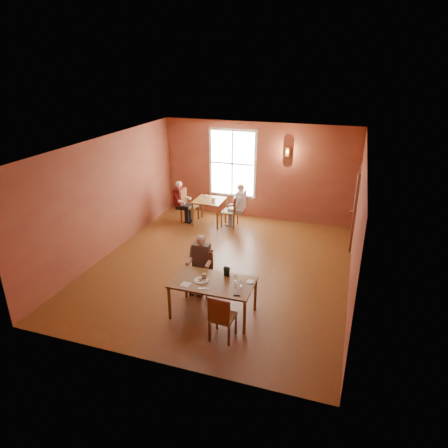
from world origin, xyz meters
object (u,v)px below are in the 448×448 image
(main_table, at_px, (213,298))
(chair_diner_white, at_px, (230,211))
(diner_maroon, at_px, (189,202))
(diner_main, at_px, (201,269))
(diner_white, at_px, (231,206))
(chair_diner_maroon, at_px, (190,206))
(second_table, at_px, (209,212))
(chair_diner_main, at_px, (201,274))
(chair_empty, at_px, (223,316))

(main_table, relative_size, chair_diner_white, 1.62)
(main_table, height_order, chair_diner_white, chair_diner_white)
(diner_maroon, bearing_deg, main_table, 28.32)
(chair_diner_white, bearing_deg, diner_main, -171.60)
(diner_white, xyz_separation_m, chair_diner_maroon, (-1.33, 0.00, -0.13))
(diner_main, relative_size, diner_white, 0.95)
(main_table, height_order, diner_white, diner_white)
(second_table, distance_m, chair_diner_white, 0.66)
(main_table, relative_size, chair_diner_main, 1.72)
(main_table, height_order, diner_maroon, diner_maroon)
(main_table, relative_size, second_table, 1.83)
(chair_diner_white, bearing_deg, second_table, 90.00)
(main_table, xyz_separation_m, diner_maroon, (-2.39, 4.44, 0.25))
(chair_diner_maroon, distance_m, diner_maroon, 0.12)
(diner_maroon, bearing_deg, chair_diner_main, 26.54)
(diner_main, distance_m, diner_maroon, 4.27)
(chair_empty, relative_size, chair_diner_maroon, 0.91)
(chair_diner_white, xyz_separation_m, diner_white, (0.03, 0.00, 0.15))
(chair_diner_main, xyz_separation_m, chair_empty, (0.91, -1.27, 0.00))
(diner_maroon, bearing_deg, diner_main, 26.36)
(second_table, height_order, chair_diner_white, chair_diner_white)
(chair_diner_white, relative_size, diner_white, 0.76)
(chair_diner_main, height_order, chair_diner_white, chair_diner_white)
(chair_diner_main, relative_size, chair_diner_maroon, 0.91)
(diner_main, xyz_separation_m, chair_diner_maroon, (-1.86, 3.82, -0.10))
(chair_empty, height_order, diner_white, diner_white)
(diner_main, relative_size, second_table, 1.41)
(chair_empty, distance_m, chair_diner_maroon, 5.77)
(chair_diner_main, height_order, diner_white, diner_white)
(chair_diner_main, relative_size, diner_maroon, 0.74)
(diner_maroon, bearing_deg, chair_diner_white, 90.00)
(diner_white, bearing_deg, chair_diner_white, 90.00)
(chair_diner_main, relative_size, chair_empty, 1.00)
(second_table, bearing_deg, diner_maroon, 180.00)
(diner_main, xyz_separation_m, chair_diner_white, (-0.56, 3.82, -0.12))
(chair_diner_white, bearing_deg, chair_empty, -163.80)
(chair_empty, height_order, diner_maroon, diner_maroon)
(diner_main, height_order, diner_white, diner_white)
(second_table, height_order, chair_diner_maroon, chair_diner_maroon)
(second_table, xyz_separation_m, diner_maroon, (-0.68, 0.00, 0.24))
(chair_diner_main, xyz_separation_m, chair_diner_maroon, (-1.86, 3.79, 0.05))
(chair_diner_main, bearing_deg, second_table, -72.25)
(chair_diner_white, distance_m, diner_white, 0.15)
(main_table, height_order, second_table, second_table)
(diner_main, distance_m, diner_white, 3.86)
(chair_diner_white, bearing_deg, main_table, -166.53)
(chair_diner_white, height_order, diner_maroon, diner_maroon)
(second_table, xyz_separation_m, chair_diner_maroon, (-0.65, 0.00, 0.12))
(main_table, height_order, chair_empty, chair_empty)
(main_table, height_order, chair_diner_maroon, chair_diner_maroon)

